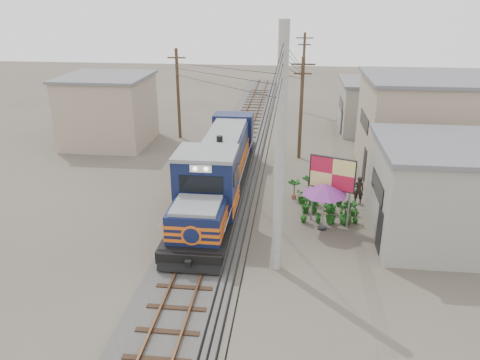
# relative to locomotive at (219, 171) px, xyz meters

# --- Properties ---
(ground) EXTENTS (120.00, 120.00, 0.00)m
(ground) POSITION_rel_locomotive_xyz_m (0.00, -6.21, -1.70)
(ground) COLOR #473F35
(ground) RESTS_ON ground
(ballast) EXTENTS (3.60, 70.00, 0.16)m
(ballast) POSITION_rel_locomotive_xyz_m (0.00, 3.79, -1.62)
(ballast) COLOR #595651
(ballast) RESTS_ON ground
(track) EXTENTS (1.15, 70.00, 0.12)m
(track) POSITION_rel_locomotive_xyz_m (0.00, 3.79, -1.44)
(track) COLOR #51331E
(track) RESTS_ON ground
(locomotive) EXTENTS (2.88, 15.68, 3.88)m
(locomotive) POSITION_rel_locomotive_xyz_m (0.00, 0.00, 0.00)
(locomotive) COLOR black
(locomotive) RESTS_ON ground
(utility_pole_main) EXTENTS (0.40, 0.40, 10.00)m
(utility_pole_main) POSITION_rel_locomotive_xyz_m (3.50, -6.71, 3.30)
(utility_pole_main) COLOR #9E9B93
(utility_pole_main) RESTS_ON ground
(wooden_pole_mid) EXTENTS (1.60, 0.24, 7.00)m
(wooden_pole_mid) POSITION_rel_locomotive_xyz_m (4.50, 7.79, 1.98)
(wooden_pole_mid) COLOR #4C3826
(wooden_pole_mid) RESTS_ON ground
(wooden_pole_far) EXTENTS (1.60, 0.24, 7.50)m
(wooden_pole_far) POSITION_rel_locomotive_xyz_m (4.80, 21.79, 2.23)
(wooden_pole_far) COLOR #4C3826
(wooden_pole_far) RESTS_ON ground
(wooden_pole_left) EXTENTS (1.60, 0.24, 7.00)m
(wooden_pole_left) POSITION_rel_locomotive_xyz_m (-5.00, 11.79, 1.98)
(wooden_pole_left) COLOR #4C3826
(wooden_pole_left) RESTS_ON ground
(power_lines) EXTENTS (9.65, 19.00, 3.30)m
(power_lines) POSITION_rel_locomotive_xyz_m (-0.14, 2.29, 5.86)
(power_lines) COLOR black
(power_lines) RESTS_ON ground
(shophouse_front) EXTENTS (7.35, 6.30, 4.70)m
(shophouse_front) POSITION_rel_locomotive_xyz_m (11.50, -3.21, 0.66)
(shophouse_front) COLOR gray
(shophouse_front) RESTS_ON ground
(shophouse_mid) EXTENTS (8.40, 7.35, 6.20)m
(shophouse_mid) POSITION_rel_locomotive_xyz_m (12.50, 5.79, 1.41)
(shophouse_mid) COLOR gray
(shophouse_mid) RESTS_ON ground
(shophouse_back) EXTENTS (6.30, 6.30, 4.20)m
(shophouse_back) POSITION_rel_locomotive_xyz_m (11.00, 15.79, 0.41)
(shophouse_back) COLOR gray
(shophouse_back) RESTS_ON ground
(shophouse_left) EXTENTS (6.30, 6.30, 5.20)m
(shophouse_left) POSITION_rel_locomotive_xyz_m (-10.00, 9.79, 0.91)
(shophouse_left) COLOR gray
(shophouse_left) RESTS_ON ground
(billboard) EXTENTS (2.17, 0.95, 3.54)m
(billboard) POSITION_rel_locomotive_xyz_m (5.96, -2.32, 0.91)
(billboard) COLOR #99999E
(billboard) RESTS_ON ground
(market_umbrella) EXTENTS (2.56, 2.56, 2.42)m
(market_umbrella) POSITION_rel_locomotive_xyz_m (5.60, -2.95, 0.42)
(market_umbrella) COLOR black
(market_umbrella) RESTS_ON ground
(vendor) EXTENTS (0.59, 0.40, 1.57)m
(vendor) POSITION_rel_locomotive_xyz_m (7.70, 0.39, -0.92)
(vendor) COLOR black
(vendor) RESTS_ON ground
(plant_nursery) EXTENTS (3.30, 3.07, 1.10)m
(plant_nursery) POSITION_rel_locomotive_xyz_m (5.79, -1.27, -1.24)
(plant_nursery) COLOR #1A5117
(plant_nursery) RESTS_ON ground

